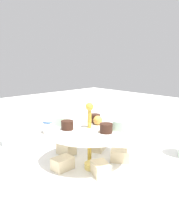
{
  "coord_description": "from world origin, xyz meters",
  "views": [
    {
      "loc": [
        0.41,
        -0.39,
        0.27
      ],
      "look_at": [
        0.0,
        0.0,
        0.14
      ],
      "focal_mm": 37.97,
      "sensor_mm": 36.0,
      "label": 1
    }
  ],
  "objects_px": {
    "teacup_with_saucer": "(51,127)",
    "butter_knife_right": "(115,129)",
    "water_glass_short_left": "(12,132)",
    "tiered_serving_stand": "(90,149)"
  },
  "relations": [
    {
      "from": "teacup_with_saucer",
      "to": "butter_knife_right",
      "type": "bearing_deg",
      "value": 59.4
    },
    {
      "from": "water_glass_short_left",
      "to": "teacup_with_saucer",
      "type": "relative_size",
      "value": 0.91
    },
    {
      "from": "tiered_serving_stand",
      "to": "water_glass_short_left",
      "type": "xyz_separation_m",
      "value": [
        -0.28,
        -0.08,
        -0.0
      ]
    },
    {
      "from": "teacup_with_saucer",
      "to": "butter_knife_right",
      "type": "relative_size",
      "value": 0.53
    },
    {
      "from": "tiered_serving_stand",
      "to": "butter_knife_right",
      "type": "xyz_separation_m",
      "value": [
        -0.16,
        0.29,
        -0.04
      ]
    },
    {
      "from": "water_glass_short_left",
      "to": "teacup_with_saucer",
      "type": "height_order",
      "value": "water_glass_short_left"
    },
    {
      "from": "tiered_serving_stand",
      "to": "water_glass_short_left",
      "type": "relative_size",
      "value": 3.32
    },
    {
      "from": "teacup_with_saucer",
      "to": "water_glass_short_left",
      "type": "bearing_deg",
      "value": -84.7
    },
    {
      "from": "teacup_with_saucer",
      "to": "butter_knife_right",
      "type": "distance_m",
      "value": 0.25
    },
    {
      "from": "tiered_serving_stand",
      "to": "butter_knife_right",
      "type": "bearing_deg",
      "value": 118.97
    }
  ]
}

